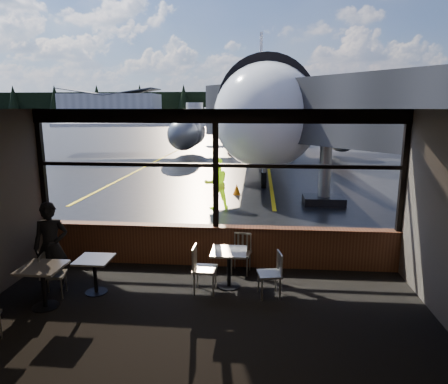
# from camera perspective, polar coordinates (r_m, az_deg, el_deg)

# --- Properties ---
(ground_plane) EXTENTS (520.00, 520.00, 0.00)m
(ground_plane) POSITION_cam_1_polar(r_m,az_deg,el_deg) (128.58, 4.75, 10.31)
(ground_plane) COLOR black
(ground_plane) RESTS_ON ground
(carpet_floor) EXTENTS (8.00, 6.00, 0.01)m
(carpet_floor) POSITION_cam_1_polar(r_m,az_deg,el_deg) (6.61, -4.12, -20.16)
(carpet_floor) COLOR black
(carpet_floor) RESTS_ON ground
(ceiling) EXTENTS (8.00, 6.00, 0.04)m
(ceiling) POSITION_cam_1_polar(r_m,az_deg,el_deg) (5.60, -4.66, 11.69)
(ceiling) COLOR #38332D
(ceiling) RESTS_ON ground
(wall_back) EXTENTS (8.00, 0.04, 3.50)m
(wall_back) POSITION_cam_1_polar(r_m,az_deg,el_deg) (3.22, -13.75, -21.74)
(wall_back) COLOR #4E463F
(wall_back) RESTS_ON ground
(window_sill) EXTENTS (8.00, 0.28, 0.90)m
(window_sill) POSITION_cam_1_polar(r_m,az_deg,el_deg) (9.11, -1.14, -7.77)
(window_sill) COLOR #542B19
(window_sill) RESTS_ON ground
(window_header) EXTENTS (8.00, 0.18, 0.30)m
(window_header) POSITION_cam_1_polar(r_m,az_deg,el_deg) (8.58, -1.22, 10.79)
(window_header) COLOR black
(window_header) RESTS_ON ground
(mullion_left) EXTENTS (0.12, 0.12, 2.60)m
(mullion_left) POSITION_cam_1_polar(r_m,az_deg,el_deg) (9.92, -24.55, 3.20)
(mullion_left) COLOR black
(mullion_left) RESTS_ON ground
(mullion_centre) EXTENTS (0.12, 0.12, 2.60)m
(mullion_centre) POSITION_cam_1_polar(r_m,az_deg,el_deg) (8.68, -1.19, 3.18)
(mullion_centre) COLOR black
(mullion_centre) RESTS_ON ground
(mullion_right) EXTENTS (0.12, 0.12, 2.60)m
(mullion_right) POSITION_cam_1_polar(r_m,az_deg,el_deg) (9.14, 24.29, 2.56)
(mullion_right) COLOR black
(mullion_right) RESTS_ON ground
(window_transom) EXTENTS (8.00, 0.10, 0.08)m
(window_transom) POSITION_cam_1_polar(r_m,az_deg,el_deg) (8.66, -1.19, 3.83)
(window_transom) COLOR black
(window_transom) RESTS_ON ground
(airliner) EXTENTS (32.42, 38.78, 11.77)m
(airliner) POSITION_cam_1_polar(r_m,az_deg,el_deg) (30.77, 5.50, 16.28)
(airliner) COLOR white
(airliner) RESTS_ON ground_plane
(jet_bridge) EXTENTS (8.92, 10.90, 4.76)m
(jet_bridge) POSITION_cam_1_polar(r_m,az_deg,el_deg) (14.32, 15.90, 6.90)
(jet_bridge) COLOR #292A2C
(jet_bridge) RESTS_ON ground_plane
(cafe_table_near) EXTENTS (0.69, 0.69, 0.76)m
(cafe_table_near) POSITION_cam_1_polar(r_m,az_deg,el_deg) (8.08, 0.71, -10.92)
(cafe_table_near) COLOR #ABA59E
(cafe_table_near) RESTS_ON carpet_floor
(cafe_table_mid) EXTENTS (0.64, 0.64, 0.71)m
(cafe_table_mid) POSITION_cam_1_polar(r_m,az_deg,el_deg) (8.23, -17.91, -11.32)
(cafe_table_mid) COLOR #A19C94
(cafe_table_mid) RESTS_ON carpet_floor
(cafe_table_left) EXTENTS (0.71, 0.71, 0.78)m
(cafe_table_left) POSITION_cam_1_polar(r_m,az_deg,el_deg) (7.98, -24.34, -12.28)
(cafe_table_left) COLOR gray
(cafe_table_left) RESTS_ON carpet_floor
(chair_near_e) EXTENTS (0.57, 0.57, 0.89)m
(chair_near_e) POSITION_cam_1_polar(r_m,az_deg,el_deg) (7.72, 6.49, -11.64)
(chair_near_e) COLOR beige
(chair_near_e) RESTS_ON carpet_floor
(chair_near_w) EXTENTS (0.52, 0.52, 0.94)m
(chair_near_w) POSITION_cam_1_polar(r_m,az_deg,el_deg) (7.83, -2.72, -11.00)
(chair_near_w) COLOR #AFAA9E
(chair_near_w) RESTS_ON carpet_floor
(chair_near_n) EXTENTS (0.54, 0.54, 0.87)m
(chair_near_n) POSITION_cam_1_polar(r_m,az_deg,el_deg) (8.70, 2.43, -8.86)
(chair_near_n) COLOR #B0AB9F
(chair_near_n) RESTS_ON carpet_floor
(chair_mid_w) EXTENTS (0.56, 0.56, 0.85)m
(chair_mid_w) POSITION_cam_1_polar(r_m,az_deg,el_deg) (8.33, -23.14, -10.87)
(chair_mid_w) COLOR #B3AFA2
(chair_mid_w) RESTS_ON carpet_floor
(passenger) EXTENTS (0.74, 0.59, 1.77)m
(passenger) POSITION_cam_1_polar(r_m,az_deg,el_deg) (8.49, -23.45, -7.19)
(passenger) COLOR black
(passenger) RESTS_ON carpet_floor
(ground_crew) EXTENTS (1.07, 0.96, 1.81)m
(ground_crew) POSITION_cam_1_polar(r_m,az_deg,el_deg) (14.09, -1.10, 1.22)
(ground_crew) COLOR #BFF219
(ground_crew) RESTS_ON ground_plane
(cone_nose) EXTENTS (0.32, 0.32, 0.44)m
(cone_nose) POSITION_cam_1_polar(r_m,az_deg,el_deg) (16.50, 1.83, 0.38)
(cone_nose) COLOR orange
(cone_nose) RESTS_ON ground_plane
(hangar_left) EXTENTS (45.00, 18.00, 11.00)m
(hangar_left) POSITION_cam_1_polar(r_m,az_deg,el_deg) (201.44, -15.89, 12.04)
(hangar_left) COLOR silver
(hangar_left) RESTS_ON ground_plane
(hangar_mid) EXTENTS (38.00, 15.00, 10.00)m
(hangar_mid) POSITION_cam_1_polar(r_m,az_deg,el_deg) (193.53, 4.92, 12.31)
(hangar_mid) COLOR silver
(hangar_mid) RESTS_ON ground_plane
(hangar_right) EXTENTS (50.00, 20.00, 12.00)m
(hangar_right) POSITION_cam_1_polar(r_m,az_deg,el_deg) (195.67, 23.17, 11.71)
(hangar_right) COLOR silver
(hangar_right) RESTS_ON ground_plane
(fuel_tank_a) EXTENTS (8.00, 8.00, 6.00)m
(fuel_tank_a) POSITION_cam_1_polar(r_m,az_deg,el_deg) (193.02, -4.22, 11.73)
(fuel_tank_a) COLOR silver
(fuel_tank_a) RESTS_ON ground_plane
(fuel_tank_b) EXTENTS (8.00, 8.00, 6.00)m
(fuel_tank_b) POSITION_cam_1_polar(r_m,az_deg,el_deg) (191.67, -1.21, 11.76)
(fuel_tank_b) COLOR silver
(fuel_tank_b) RESTS_ON ground_plane
(fuel_tank_c) EXTENTS (8.00, 8.00, 6.00)m
(fuel_tank_c) POSITION_cam_1_polar(r_m,az_deg,el_deg) (190.84, 1.84, 11.76)
(fuel_tank_c) COLOR silver
(fuel_tank_c) RESTS_ON ground_plane
(treeline) EXTENTS (360.00, 3.00, 12.00)m
(treeline) POSITION_cam_1_polar(r_m,az_deg,el_deg) (218.54, 4.96, 12.53)
(treeline) COLOR black
(treeline) RESTS_ON ground_plane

